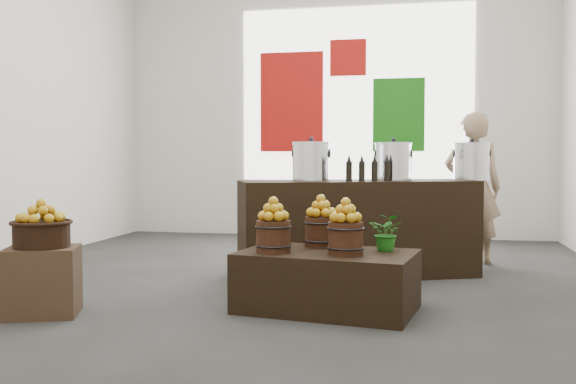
% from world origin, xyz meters
% --- Properties ---
extents(ground, '(7.00, 7.00, 0.00)m').
position_xyz_m(ground, '(0.00, 0.00, 0.00)').
color(ground, '#343331').
rests_on(ground, ground).
extents(back_wall, '(6.00, 0.04, 4.00)m').
position_xyz_m(back_wall, '(0.00, 3.50, 2.00)').
color(back_wall, silver).
rests_on(back_wall, ground).
extents(back_opening, '(3.20, 0.02, 2.40)m').
position_xyz_m(back_opening, '(0.30, 3.48, 2.00)').
color(back_opening, white).
rests_on(back_opening, back_wall).
extents(deco_red_left, '(0.90, 0.04, 1.40)m').
position_xyz_m(deco_red_left, '(-0.60, 3.47, 1.90)').
color(deco_red_left, '#A8100C').
rests_on(deco_red_left, back_wall).
extents(deco_green_right, '(0.70, 0.04, 1.00)m').
position_xyz_m(deco_green_right, '(0.90, 3.47, 1.70)').
color(deco_green_right, '#16650F').
rests_on(deco_green_right, back_wall).
extents(deco_red_upper, '(0.50, 0.04, 0.50)m').
position_xyz_m(deco_red_upper, '(0.20, 3.47, 2.50)').
color(deco_red_upper, '#A8100C').
rests_on(deco_red_upper, back_wall).
extents(crate, '(0.59, 0.53, 0.48)m').
position_xyz_m(crate, '(-1.41, -1.48, 0.24)').
color(crate, '#4A3222').
rests_on(crate, ground).
extents(wicker_basket, '(0.38, 0.38, 0.17)m').
position_xyz_m(wicker_basket, '(-1.41, -1.48, 0.57)').
color(wicker_basket, black).
rests_on(wicker_basket, crate).
extents(apples_in_basket, '(0.30, 0.30, 0.16)m').
position_xyz_m(apples_in_basket, '(-1.41, -1.48, 0.74)').
color(apples_in_basket, '#901C04').
rests_on(apples_in_basket, wicker_basket).
extents(display_table, '(1.34, 0.95, 0.43)m').
position_xyz_m(display_table, '(0.53, -0.94, 0.21)').
color(display_table, black).
rests_on(display_table, ground).
extents(apple_bucket_front_left, '(0.25, 0.25, 0.23)m').
position_xyz_m(apple_bucket_front_left, '(0.15, -1.05, 0.54)').
color(apple_bucket_front_left, '#3B1D10').
rests_on(apple_bucket_front_left, display_table).
extents(apples_in_bucket_front_left, '(0.19, 0.19, 0.17)m').
position_xyz_m(apples_in_bucket_front_left, '(0.15, -1.05, 0.74)').
color(apples_in_bucket_front_left, '#901C04').
rests_on(apples_in_bucket_front_left, apple_bucket_front_left).
extents(apple_bucket_front_right, '(0.25, 0.25, 0.23)m').
position_xyz_m(apple_bucket_front_right, '(0.67, -1.06, 0.54)').
color(apple_bucket_front_right, '#3B1D10').
rests_on(apple_bucket_front_right, display_table).
extents(apples_in_bucket_front_right, '(0.19, 0.19, 0.17)m').
position_xyz_m(apples_in_bucket_front_right, '(0.67, -1.06, 0.74)').
color(apples_in_bucket_front_right, '#901C04').
rests_on(apples_in_bucket_front_right, apple_bucket_front_right).
extents(apple_bucket_rear, '(0.25, 0.25, 0.23)m').
position_xyz_m(apple_bucket_rear, '(0.44, -0.69, 0.54)').
color(apple_bucket_rear, '#3B1D10').
rests_on(apple_bucket_rear, display_table).
extents(apples_in_bucket_rear, '(0.19, 0.19, 0.17)m').
position_xyz_m(apples_in_bucket_rear, '(0.44, -0.69, 0.74)').
color(apples_in_bucket_rear, '#901C04').
rests_on(apples_in_bucket_rear, apple_bucket_rear).
extents(herb_garnish_right, '(0.30, 0.28, 0.27)m').
position_xyz_m(herb_garnish_right, '(0.95, -0.82, 0.56)').
color(herb_garnish_right, '#175B13').
rests_on(herb_garnish_right, display_table).
extents(herb_garnish_left, '(0.16, 0.13, 0.28)m').
position_xyz_m(herb_garnish_left, '(0.03, -0.67, 0.57)').
color(herb_garnish_left, '#175B13').
rests_on(herb_garnish_left, display_table).
extents(counter, '(2.29, 1.47, 0.89)m').
position_xyz_m(counter, '(0.61, 0.49, 0.45)').
color(counter, black).
rests_on(counter, ground).
extents(stock_pot_left, '(0.34, 0.34, 0.34)m').
position_xyz_m(stock_pot_left, '(0.20, 0.32, 1.06)').
color(stock_pot_left, silver).
rests_on(stock_pot_left, counter).
extents(stock_pot_center, '(0.34, 0.34, 0.34)m').
position_xyz_m(stock_pot_center, '(0.93, 0.62, 1.06)').
color(stock_pot_center, silver).
rests_on(stock_pot_center, counter).
extents(stock_pot_right, '(0.34, 0.34, 0.34)m').
position_xyz_m(stock_pot_right, '(1.67, 0.92, 1.06)').
color(stock_pot_right, silver).
rests_on(stock_pot_right, counter).
extents(oil_cruets, '(0.32, 0.18, 0.25)m').
position_xyz_m(oil_cruets, '(0.70, 0.28, 1.02)').
color(oil_cruets, black).
rests_on(oil_cruets, counter).
extents(shopper, '(0.60, 0.42, 1.58)m').
position_xyz_m(shopper, '(1.73, 1.43, 0.79)').
color(shopper, '#95785B').
rests_on(shopper, ground).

